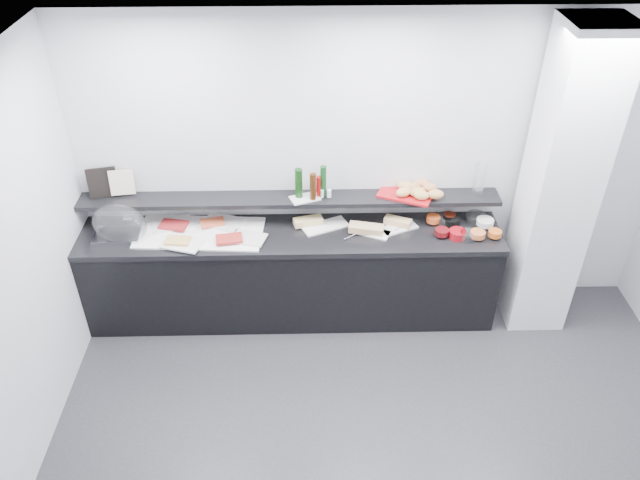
{
  "coord_description": "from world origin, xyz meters",
  "views": [
    {
      "loc": [
        -0.54,
        -2.68,
        3.94
      ],
      "look_at": [
        -0.45,
        1.45,
        1.0
      ],
      "focal_mm": 35.0,
      "sensor_mm": 36.0,
      "label": 1
    }
  ],
  "objects_px": {
    "sandwich_plate_mid": "(370,232)",
    "bread_tray": "(406,193)",
    "framed_print": "(102,183)",
    "condiment_tray": "(305,198)",
    "carafe": "(479,179)",
    "cloche_base": "(117,235)"
  },
  "relations": [
    {
      "from": "sandwich_plate_mid",
      "to": "condiment_tray",
      "type": "relative_size",
      "value": 1.37
    },
    {
      "from": "bread_tray",
      "to": "carafe",
      "type": "height_order",
      "value": "carafe"
    },
    {
      "from": "framed_print",
      "to": "condiment_tray",
      "type": "relative_size",
      "value": 1.07
    },
    {
      "from": "framed_print",
      "to": "bread_tray",
      "type": "bearing_deg",
      "value": -13.59
    },
    {
      "from": "cloche_base",
      "to": "framed_print",
      "type": "distance_m",
      "value": 0.46
    },
    {
      "from": "framed_print",
      "to": "bread_tray",
      "type": "height_order",
      "value": "framed_print"
    },
    {
      "from": "carafe",
      "to": "condiment_tray",
      "type": "bearing_deg",
      "value": -178.5
    },
    {
      "from": "sandwich_plate_mid",
      "to": "carafe",
      "type": "relative_size",
      "value": 1.11
    },
    {
      "from": "sandwich_plate_mid",
      "to": "carafe",
      "type": "distance_m",
      "value": 1.02
    },
    {
      "from": "cloche_base",
      "to": "carafe",
      "type": "distance_m",
      "value": 3.1
    },
    {
      "from": "framed_print",
      "to": "bread_tray",
      "type": "relative_size",
      "value": 0.57
    },
    {
      "from": "condiment_tray",
      "to": "bread_tray",
      "type": "xyz_separation_m",
      "value": [
        0.87,
        0.06,
        0.0
      ]
    },
    {
      "from": "cloche_base",
      "to": "condiment_tray",
      "type": "bearing_deg",
      "value": 4.1
    },
    {
      "from": "condiment_tray",
      "to": "framed_print",
      "type": "bearing_deg",
      "value": 155.96
    },
    {
      "from": "carafe",
      "to": "cloche_base",
      "type": "bearing_deg",
      "value": -175.97
    },
    {
      "from": "condiment_tray",
      "to": "carafe",
      "type": "height_order",
      "value": "carafe"
    },
    {
      "from": "cloche_base",
      "to": "carafe",
      "type": "relative_size",
      "value": 1.29
    },
    {
      "from": "sandwich_plate_mid",
      "to": "bread_tray",
      "type": "height_order",
      "value": "bread_tray"
    },
    {
      "from": "sandwich_plate_mid",
      "to": "framed_print",
      "type": "relative_size",
      "value": 1.28
    },
    {
      "from": "sandwich_plate_mid",
      "to": "carafe",
      "type": "height_order",
      "value": "carafe"
    },
    {
      "from": "condiment_tray",
      "to": "bread_tray",
      "type": "height_order",
      "value": "bread_tray"
    },
    {
      "from": "sandwich_plate_mid",
      "to": "carafe",
      "type": "bearing_deg",
      "value": 36.49
    }
  ]
}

